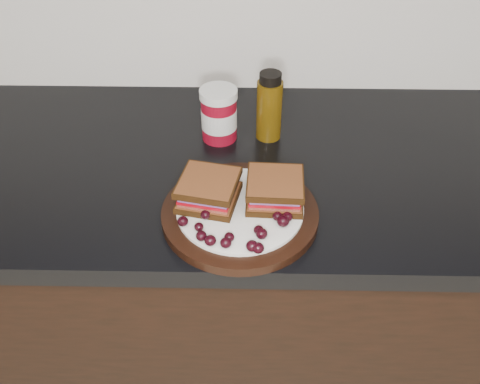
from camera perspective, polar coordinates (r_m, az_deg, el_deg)
The scene contains 32 objects.
base_cabinets at distance 1.42m, azimuth 2.03°, elevation -11.95°, with size 3.96×0.58×0.86m, color black.
countertop at distance 1.10m, azimuth 2.56°, elevation 2.49°, with size 3.98×0.60×0.04m, color black.
plate at distance 0.96m, azimuth 0.00°, elevation -2.33°, with size 0.28×0.28×0.02m, color black.
sandwich_left at distance 0.95m, azimuth -3.37°, elevation 0.19°, with size 0.10×0.10×0.05m, color brown, non-canonical shape.
sandwich_right at distance 0.95m, azimuth 3.74°, elevation 0.22°, with size 0.10×0.10×0.05m, color brown, non-canonical shape.
grape_0 at distance 0.91m, azimuth -6.11°, elevation -3.13°, with size 0.02×0.02×0.02m, color black.
grape_1 at distance 0.90m, azimuth -4.41°, elevation -3.74°, with size 0.02×0.02×0.02m, color black.
grape_2 at distance 0.88m, azimuth -4.15°, elevation -4.70°, with size 0.02×0.02×0.02m, color black.
grape_3 at distance 0.87m, azimuth -3.19°, elevation -5.19°, with size 0.02×0.02×0.02m, color black.
grape_4 at distance 0.87m, azimuth -1.53°, elevation -5.44°, with size 0.02×0.02×0.02m, color black.
grape_5 at distance 0.88m, azimuth -1.15°, elevation -4.84°, with size 0.02×0.02×0.02m, color black.
grape_6 at distance 0.86m, azimuth 1.29°, elevation -5.78°, with size 0.02×0.02×0.02m, color black.
grape_7 at distance 0.86m, azimuth 1.96°, elevation -5.99°, with size 0.02×0.02×0.02m, color black.
grape_8 at distance 0.88m, azimuth 2.32°, elevation -4.47°, with size 0.02×0.02×0.02m, color black.
grape_9 at distance 0.89m, azimuth 2.00°, elevation -4.09°, with size 0.02×0.02×0.02m, color black.
grape_10 at distance 0.91m, azimuth 4.62°, elevation -3.11°, with size 0.02×0.02×0.02m, color black.
grape_11 at distance 0.92m, azimuth 4.02°, elevation -2.60°, with size 0.02×0.02×0.02m, color black.
grape_12 at distance 0.92m, azimuth 5.06°, elevation -2.67°, with size 0.02×0.02×0.02m, color black.
grape_13 at distance 0.95m, azimuth 5.43°, elevation -1.22°, with size 0.02×0.02×0.01m, color black.
grape_14 at distance 0.96m, azimuth 4.65°, elevation -0.62°, with size 0.02×0.02×0.02m, color black.
grape_15 at distance 0.96m, azimuth 3.20°, elevation -0.53°, with size 0.02×0.02×0.02m, color black.
grape_16 at distance 0.98m, azimuth -1.95°, elevation 0.80°, with size 0.02×0.02×0.02m, color black.
grape_17 at distance 0.98m, azimuth -2.42°, elevation 0.73°, with size 0.02×0.02×0.02m, color black.
grape_18 at distance 0.98m, azimuth -4.74°, elevation 0.44°, with size 0.02×0.02×0.02m, color black.
grape_19 at distance 0.96m, azimuth -4.96°, elevation -0.24°, with size 0.02×0.02×0.02m, color black.
grape_20 at distance 0.94m, azimuth -3.09°, elevation -1.36°, with size 0.02×0.02×0.02m, color black.
grape_21 at distance 0.92m, azimuth -3.69°, elevation -2.43°, with size 0.02×0.02×0.02m, color black.
grape_22 at distance 0.97m, azimuth -2.68°, elevation 0.12°, with size 0.02×0.02×0.02m, color black.
grape_23 at distance 0.97m, azimuth -4.92°, elevation 0.04°, with size 0.02×0.02×0.02m, color black.
grape_24 at distance 0.95m, azimuth -4.97°, elevation -1.20°, with size 0.02×0.02×0.01m, color black.
condiment_jar at distance 1.13m, azimuth -2.26°, elevation 8.26°, with size 0.08×0.08×0.12m, color maroon.
oil_bottle at distance 1.12m, azimuth 3.15°, elevation 9.15°, with size 0.05×0.05×0.15m, color #4A3207.
Camera 1 is at (-0.03, 0.83, 1.56)m, focal length 40.00 mm.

